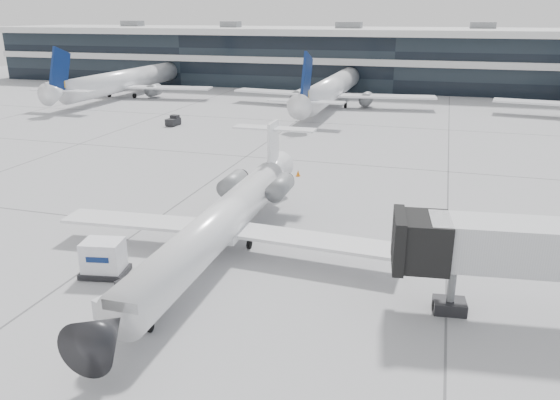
% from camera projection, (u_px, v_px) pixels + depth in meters
% --- Properties ---
extents(ground, '(220.00, 220.00, 0.00)m').
position_uv_depth(ground, '(286.00, 241.00, 35.28)').
color(ground, gray).
rests_on(ground, ground).
extents(terminal, '(170.00, 22.00, 10.00)m').
position_uv_depth(terminal, '(399.00, 61.00, 108.02)').
color(terminal, black).
rests_on(terminal, ground).
extents(bg_jet_left, '(32.00, 40.00, 9.60)m').
position_uv_depth(bg_jet_left, '(128.00, 96.00, 97.25)').
color(bg_jet_left, white).
rests_on(bg_jet_left, ground).
extents(bg_jet_center, '(32.00, 40.00, 9.60)m').
position_uv_depth(bg_jet_center, '(332.00, 105.00, 87.31)').
color(bg_jet_center, white).
rests_on(bg_jet_center, ground).
extents(regional_jet, '(21.42, 26.62, 6.16)m').
position_uv_depth(regional_jet, '(223.00, 221.00, 32.94)').
color(regional_jet, white).
rests_on(regional_jet, ground).
extents(baggage_tug, '(2.18, 2.84, 1.60)m').
position_uv_depth(baggage_tug, '(125.00, 301.00, 26.51)').
color(baggage_tug, silver).
rests_on(baggage_tug, ground).
extents(cargo_uld, '(2.77, 2.26, 2.02)m').
position_uv_depth(cargo_uld, '(104.00, 258.00, 30.42)').
color(cargo_uld, black).
rests_on(cargo_uld, ground).
extents(traffic_cone, '(0.49, 0.49, 0.57)m').
position_uv_depth(traffic_cone, '(298.00, 173.00, 49.30)').
color(traffic_cone, orange).
rests_on(traffic_cone, ground).
extents(far_tug, '(1.41, 2.16, 1.31)m').
position_uv_depth(far_tug, '(173.00, 121.00, 71.51)').
color(far_tug, black).
rests_on(far_tug, ground).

